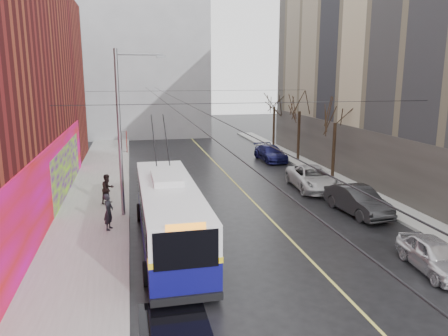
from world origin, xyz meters
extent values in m
plane|color=black|center=(0.00, 0.00, 0.00)|extent=(140.00, 140.00, 0.00)
cube|color=gray|center=(-8.00, 12.00, 0.07)|extent=(4.00, 60.00, 0.15)
cube|color=gray|center=(9.00, 12.00, 0.07)|extent=(2.00, 60.00, 0.15)
cube|color=#BFB74C|center=(1.50, 14.00, 0.00)|extent=(0.12, 50.00, 0.01)
cube|color=#F105A7|center=(-9.96, 10.00, 2.00)|extent=(0.08, 28.00, 4.00)
cube|color=#5E0598|center=(-9.92, 16.00, 1.60)|extent=(0.06, 12.00, 3.20)
cube|color=#4C4742|center=(9.97, 14.00, 2.00)|extent=(0.06, 36.00, 4.00)
cube|color=gray|center=(-6.00, 45.00, 9.00)|extent=(20.00, 12.00, 18.00)
cylinder|color=slate|center=(-6.30, 10.00, 4.50)|extent=(0.20, 0.20, 9.00)
cube|color=#5E0F0D|center=(-5.95, 10.00, 4.20)|extent=(0.04, 0.60, 1.10)
cylinder|color=slate|center=(-5.10, 10.00, 8.70)|extent=(2.40, 0.10, 0.10)
cube|color=slate|center=(-4.00, 10.00, 8.60)|extent=(0.50, 0.22, 0.12)
cylinder|color=black|center=(-3.80, 15.00, 6.20)|extent=(0.02, 60.00, 0.02)
cylinder|color=black|center=(-2.80, 15.00, 6.20)|extent=(0.02, 60.00, 0.02)
cylinder|color=black|center=(0.00, 6.00, 6.40)|extent=(18.00, 0.02, 0.02)
cylinder|color=black|center=(0.00, 22.00, 6.40)|extent=(18.00, 0.02, 0.02)
cylinder|color=black|center=(9.00, 16.00, 2.10)|extent=(0.24, 0.24, 4.20)
cylinder|color=black|center=(9.00, 23.00, 2.24)|extent=(0.24, 0.24, 4.48)
cylinder|color=black|center=(9.00, 30.00, 2.18)|extent=(0.24, 0.24, 4.37)
cube|color=black|center=(-4.63, -1.36, 0.00)|extent=(2.19, 3.38, 0.01)
ellipsoid|color=slate|center=(-3.96, 9.31, 6.35)|extent=(0.44, 0.20, 0.12)
ellipsoid|color=slate|center=(-0.26, 11.97, 8.22)|extent=(0.44, 0.20, 0.12)
ellipsoid|color=slate|center=(-3.84, 11.89, 6.90)|extent=(0.44, 0.20, 0.12)
cube|color=#0C0B53|center=(-4.16, 5.40, 0.90)|extent=(2.57, 11.35, 1.42)
cube|color=silver|center=(-4.16, 5.40, 2.22)|extent=(2.57, 11.35, 1.23)
cube|color=yellow|center=(-4.16, 5.40, 1.60)|extent=(2.61, 11.39, 0.21)
cube|color=black|center=(-4.10, -0.27, 2.08)|extent=(2.17, 0.06, 1.32)
cube|color=black|center=(-4.22, 11.07, 2.08)|extent=(2.17, 0.06, 1.13)
cube|color=black|center=(-5.41, 5.39, 2.12)|extent=(0.14, 10.38, 0.94)
cube|color=black|center=(-2.92, 5.41, 2.12)|extent=(0.14, 10.38, 0.94)
cube|color=silver|center=(-4.17, 6.34, 2.97)|extent=(1.35, 2.85, 0.28)
cube|color=black|center=(-4.10, -0.31, 0.33)|extent=(2.46, 0.14, 0.28)
cylinder|color=black|center=(-5.35, 1.61, 0.47)|extent=(0.29, 0.95, 0.94)
cylinder|color=black|center=(-2.90, 1.64, 0.47)|extent=(0.29, 0.95, 0.94)
cylinder|color=black|center=(-5.43, 9.16, 0.47)|extent=(0.29, 0.95, 0.94)
cylinder|color=black|center=(-2.97, 9.19, 0.47)|extent=(0.29, 0.95, 0.94)
cylinder|color=black|center=(-4.54, 9.64, 4.34)|extent=(0.09, 3.28, 2.32)
cylinder|color=black|center=(-3.87, 9.65, 4.34)|extent=(0.09, 3.28, 2.32)
imported|color=silver|center=(5.87, 0.52, 0.66)|extent=(1.96, 4.03, 1.33)
imported|color=#292A2C|center=(6.56, 7.82, 0.78)|extent=(2.09, 4.84, 1.55)
imported|color=silver|center=(6.30, 13.45, 0.77)|extent=(2.97, 5.73, 1.54)
imported|color=#16164E|center=(6.61, 23.66, 0.69)|extent=(2.21, 4.89, 1.39)
imported|color=#ADADB2|center=(-4.39, 18.08, 0.69)|extent=(1.74, 4.08, 1.37)
imported|color=black|center=(-6.96, 7.72, 1.07)|extent=(0.61, 0.77, 1.83)
imported|color=black|center=(-7.20, 12.36, 1.04)|extent=(1.09, 1.08, 1.78)
camera|label=1|loc=(-5.69, -13.58, 7.69)|focal=35.00mm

